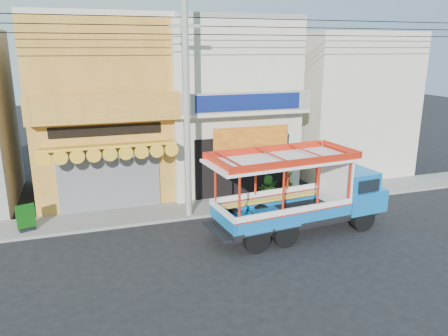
% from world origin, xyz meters
% --- Properties ---
extents(ground, '(90.00, 90.00, 0.00)m').
position_xyz_m(ground, '(0.00, 0.00, 0.00)').
color(ground, black).
rests_on(ground, ground).
extents(sidewalk, '(30.00, 2.00, 0.12)m').
position_xyz_m(sidewalk, '(0.00, 4.00, 0.06)').
color(sidewalk, slate).
rests_on(sidewalk, ground).
extents(shophouse_left, '(6.00, 7.50, 8.24)m').
position_xyz_m(shophouse_left, '(-4.00, 7.96, 4.11)').
color(shophouse_left, '#A27524').
rests_on(shophouse_left, ground).
extents(shophouse_right, '(6.00, 6.75, 8.24)m').
position_xyz_m(shophouse_right, '(2.00, 7.96, 4.11)').
color(shophouse_right, beige).
rests_on(shophouse_right, ground).
extents(party_pilaster, '(0.35, 0.30, 8.00)m').
position_xyz_m(party_pilaster, '(-1.00, 4.85, 4.00)').
color(party_pilaster, beige).
rests_on(party_pilaster, ground).
extents(filler_building_right, '(6.00, 6.00, 7.60)m').
position_xyz_m(filler_building_right, '(9.00, 8.00, 3.80)').
color(filler_building_right, beige).
rests_on(filler_building_right, ground).
extents(utility_pole, '(28.00, 0.26, 9.00)m').
position_xyz_m(utility_pole, '(-0.85, 3.30, 5.03)').
color(utility_pole, gray).
rests_on(utility_pole, ground).
extents(songthaew_truck, '(7.11, 2.91, 3.23)m').
position_xyz_m(songthaew_truck, '(3.09, 0.57, 1.56)').
color(songthaew_truck, black).
rests_on(songthaew_truck, ground).
extents(green_sign, '(0.67, 0.48, 1.04)m').
position_xyz_m(green_sign, '(-7.23, 3.65, 0.56)').
color(green_sign, black).
rests_on(green_sign, sidewalk).
extents(potted_plant_a, '(1.14, 1.09, 0.98)m').
position_xyz_m(potted_plant_a, '(2.70, 3.72, 0.61)').
color(potted_plant_a, '#255618').
rests_on(potted_plant_a, sidewalk).
extents(potted_plant_b, '(0.66, 0.68, 0.97)m').
position_xyz_m(potted_plant_b, '(3.09, 4.38, 0.60)').
color(potted_plant_b, '#255618').
rests_on(potted_plant_b, sidewalk).
extents(potted_plant_c, '(0.57, 0.57, 0.99)m').
position_xyz_m(potted_plant_c, '(4.21, 4.70, 0.61)').
color(potted_plant_c, '#255618').
rests_on(potted_plant_c, sidewalk).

